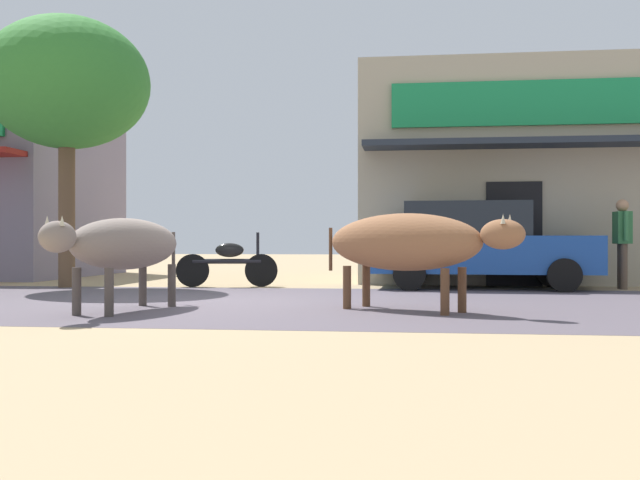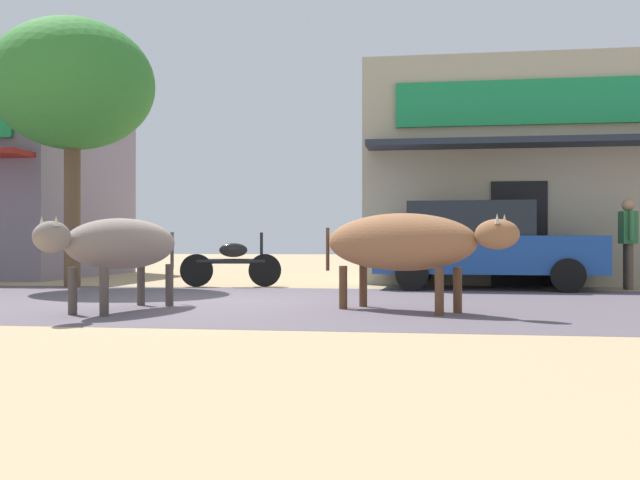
% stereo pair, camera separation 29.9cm
% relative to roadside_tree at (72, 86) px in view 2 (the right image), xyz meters
% --- Properties ---
extents(ground, '(80.00, 80.00, 0.00)m').
position_rel_roadside_tree_xyz_m(ground, '(3.73, -3.13, -3.97)').
color(ground, tan).
extents(asphalt_road, '(72.00, 6.71, 0.00)m').
position_rel_roadside_tree_xyz_m(asphalt_road, '(3.73, -3.13, -3.97)').
color(asphalt_road, '#574E57').
rests_on(asphalt_road, ground).
extents(storefront_right_club, '(6.98, 6.23, 4.71)m').
position_rel_roadside_tree_xyz_m(storefront_right_club, '(9.07, 4.21, -1.61)').
color(storefront_right_club, '#B1A58B').
rests_on(storefront_right_club, ground).
extents(roadside_tree, '(3.21, 3.21, 5.28)m').
position_rel_roadside_tree_xyz_m(roadside_tree, '(0.00, 0.00, 0.00)').
color(roadside_tree, brown).
rests_on(roadside_tree, ground).
extents(parked_hatchback_car, '(4.23, 1.95, 1.64)m').
position_rel_roadside_tree_xyz_m(parked_hatchback_car, '(7.95, 0.61, -3.13)').
color(parked_hatchback_car, '#194595').
rests_on(parked_hatchback_car, ground).
extents(parked_motorcycle, '(1.97, 0.46, 1.07)m').
position_rel_roadside_tree_xyz_m(parked_motorcycle, '(3.10, 0.52, -3.49)').
color(parked_motorcycle, black).
rests_on(parked_motorcycle, ground).
extents(cow_near_brown, '(1.11, 2.81, 1.20)m').
position_rel_roadside_tree_xyz_m(cow_near_brown, '(3.05, -4.69, -3.11)').
color(cow_near_brown, slate).
rests_on(cow_near_brown, ground).
extents(cow_far_dark, '(2.62, 1.78, 1.26)m').
position_rel_roadside_tree_xyz_m(cow_far_dark, '(6.65, -4.20, -3.09)').
color(cow_far_dark, '#925F3D').
rests_on(cow_far_dark, ground).
extents(pedestrian_by_shop, '(0.27, 0.61, 1.69)m').
position_rel_roadside_tree_xyz_m(pedestrian_by_shop, '(10.62, 0.76, -2.97)').
color(pedestrian_by_shop, brown).
rests_on(pedestrian_by_shop, ground).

